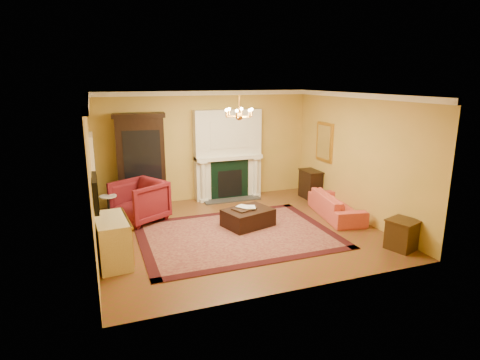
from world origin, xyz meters
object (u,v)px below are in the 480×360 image
china_cabinet (142,163)px  leather_ottoman (248,217)px  console_table (310,185)px  pedestal_table (109,208)px  wingback_armchair (139,199)px  commode (112,241)px  coral_sofa (336,202)px  end_table (402,235)px

china_cabinet → leather_ottoman: (2.08, -2.28, -0.97)m
console_table → pedestal_table: bearing=-177.2°
wingback_armchair → console_table: (4.79, 0.30, -0.16)m
pedestal_table → commode: 2.16m
wingback_armchair → console_table: 4.80m
pedestal_table → console_table: (5.48, 0.24, -0.01)m
console_table → leather_ottoman: (-2.49, -1.51, -0.17)m
coral_sofa → console_table: 1.62m
pedestal_table → commode: bearing=-90.8°
coral_sofa → leather_ottoman: (-2.30, 0.10, -0.17)m
wingback_armchair → console_table: bearing=63.3°
pedestal_table → leather_ottoman: 3.25m
china_cabinet → end_table: china_cabinet is taller
wingback_armchair → console_table: wingback_armchair is taller
pedestal_table → end_table: pedestal_table is taller
commode → console_table: (5.51, 2.40, -0.04)m
china_cabinet → pedestal_table: size_ratio=3.45×
coral_sofa → leather_ottoman: 2.31m
pedestal_table → end_table: size_ratio=1.18×
china_cabinet → console_table: 4.70m
leather_ottoman → console_table: bearing=14.3°
console_table → coral_sofa: bearing=-96.6°
coral_sofa → commode: bearing=108.3°
pedestal_table → console_table: console_table is taller
pedestal_table → coral_sofa: bearing=-14.5°
china_cabinet → wingback_armchair: size_ratio=2.18×
china_cabinet → commode: china_cabinet is taller
china_cabinet → end_table: 6.45m
coral_sofa → console_table: console_table is taller
pedestal_table → end_table: (5.42, -3.51, -0.11)m
wingback_armchair → coral_sofa: bearing=43.8°
end_table → pedestal_table: bearing=147.1°
end_table → leather_ottoman: bearing=137.3°
coral_sofa → end_table: bearing=-166.6°
china_cabinet → pedestal_table: bearing=-126.0°
end_table → coral_sofa: bearing=93.6°
wingback_armchair → coral_sofa: (4.59, -1.31, -0.16)m
china_cabinet → coral_sofa: china_cabinet is taller
china_cabinet → end_table: size_ratio=4.08×
china_cabinet → end_table: (4.51, -4.52, -0.90)m
coral_sofa → console_table: size_ratio=2.52×
china_cabinet → console_table: bearing=-3.6°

